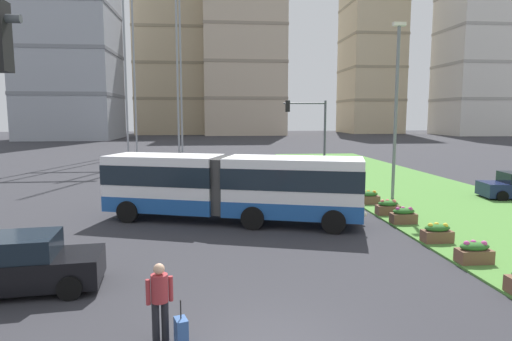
{
  "coord_description": "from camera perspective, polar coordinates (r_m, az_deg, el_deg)",
  "views": [
    {
      "loc": [
        -1.14,
        -8.4,
        4.83
      ],
      "look_at": [
        0.98,
        12.32,
        2.2
      ],
      "focal_mm": 30.46,
      "sensor_mm": 36.0,
      "label": 1
    }
  ],
  "objects": [
    {
      "name": "car_black_sedan",
      "position": [
        13.89,
        -28.97,
        -10.79
      ],
      "size": [
        4.57,
        2.39,
        1.58
      ],
      "color": "black",
      "rests_on": "ground"
    },
    {
      "name": "apartment_tower_west",
      "position": [
        101.47,
        -23.53,
        18.68
      ],
      "size": [
        18.37,
        18.0,
        52.01
      ],
      "color": "#9EA3AD",
      "rests_on": "ground"
    },
    {
      "name": "flower_planter_3",
      "position": [
        20.48,
        18.8,
        -5.61
      ],
      "size": [
        1.1,
        0.56,
        0.74
      ],
      "color": "brown",
      "rests_on": "grass_median"
    },
    {
      "name": "rolling_suitcase",
      "position": [
        9.9,
        -9.8,
        -20.06
      ],
      "size": [
        0.34,
        0.42,
        0.97
      ],
      "color": "#335693",
      "rests_on": "ground"
    },
    {
      "name": "pedestrian_crossing",
      "position": [
        9.83,
        -12.53,
        -15.9
      ],
      "size": [
        0.56,
        0.36,
        1.74
      ],
      "color": "black",
      "rests_on": "ground"
    },
    {
      "name": "apartment_tower_east",
      "position": [
        125.08,
        27.29,
        15.93
      ],
      "size": [
        16.74,
        15.73,
        50.94
      ],
      "color": "silver",
      "rests_on": "ground"
    },
    {
      "name": "traffic_light_far_right",
      "position": [
        31.22,
        7.32,
        5.65
      ],
      "size": [
        3.09,
        0.28,
        5.9
      ],
      "color": "#474C51",
      "rests_on": "ground"
    },
    {
      "name": "grass_median",
      "position": [
        22.95,
        28.56,
        -5.74
      ],
      "size": [
        10.0,
        70.0,
        0.08
      ],
      "primitive_type": "cube",
      "color": "#4C8438",
      "rests_on": "ground_plane"
    },
    {
      "name": "apartment_tower_centre",
      "position": [
        115.33,
        -1.64,
        15.68
      ],
      "size": [
        20.27,
        18.19,
        43.64
      ],
      "color": "#C6B299",
      "rests_on": "ground"
    },
    {
      "name": "car_silver_hatch",
      "position": [
        34.18,
        -14.04,
        0.13
      ],
      "size": [
        4.5,
        2.23,
        1.58
      ],
      "color": "#B7BABF",
      "rests_on": "ground"
    },
    {
      "name": "flower_planter_1",
      "position": [
        16.01,
        26.73,
        -9.56
      ],
      "size": [
        1.1,
        0.56,
        0.74
      ],
      "color": "brown",
      "rests_on": "grass_median"
    },
    {
      "name": "apartment_tower_westcentre",
      "position": [
        120.45,
        -10.08,
        13.17
      ],
      "size": [
        21.75,
        17.64,
        35.1
      ],
      "color": "tan",
      "rests_on": "ground"
    },
    {
      "name": "flower_planter_5",
      "position": [
        24.38,
        14.58,
        -3.44
      ],
      "size": [
        1.1,
        0.56,
        0.74
      ],
      "color": "brown",
      "rests_on": "grass_median"
    },
    {
      "name": "streetlight_median",
      "position": [
        25.9,
        17.92,
        8.15
      ],
      "size": [
        0.7,
        0.28,
        9.94
      ],
      "color": "slate",
      "rests_on": "ground"
    },
    {
      "name": "apartment_tower_eastcentre",
      "position": [
        130.93,
        14.94,
        16.29
      ],
      "size": [
        14.57,
        17.28,
        52.04
      ],
      "color": "beige",
      "rests_on": "ground"
    },
    {
      "name": "flower_planter_4",
      "position": [
        22.03,
        16.93,
        -4.65
      ],
      "size": [
        1.1,
        0.56,
        0.74
      ],
      "color": "brown",
      "rests_on": "grass_median"
    },
    {
      "name": "flower_planter_2",
      "position": [
        17.95,
        22.69,
        -7.57
      ],
      "size": [
        1.1,
        0.56,
        0.74
      ],
      "color": "brown",
      "rests_on": "grass_median"
    },
    {
      "name": "articulated_bus",
      "position": [
        19.86,
        -3.21,
        -2.02
      ],
      "size": [
        11.97,
        6.0,
        3.0
      ],
      "color": "white",
      "rests_on": "ground"
    }
  ]
}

